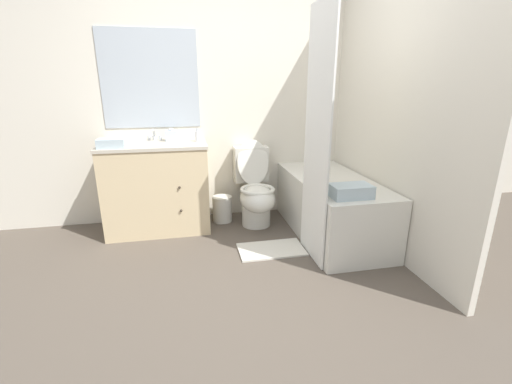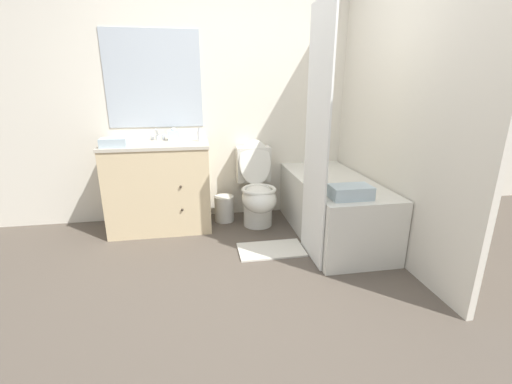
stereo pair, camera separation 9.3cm
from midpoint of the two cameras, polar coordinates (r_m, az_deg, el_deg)
ground_plane at (r=2.52m, az=-0.39°, el=-16.83°), size 14.00×14.00×0.00m
wall_back at (r=3.73m, az=-5.80°, el=14.86°), size 8.00×0.06×2.50m
wall_right at (r=3.32m, az=19.22°, el=13.65°), size 0.05×2.64×2.50m
vanity_cabinet at (r=3.55m, az=-16.84°, el=0.89°), size 1.00×0.59×0.88m
sink_faucet at (r=3.64m, az=-17.27°, el=8.77°), size 0.14×0.12×0.12m
toilet at (r=3.56m, az=-0.87°, el=0.14°), size 0.36×0.68×0.87m
bathtub at (r=3.41m, az=11.56°, el=-2.28°), size 0.67×1.48×0.56m
shower_curtain at (r=2.73m, az=9.16°, el=8.49°), size 0.01×0.51×2.00m
wastebasket at (r=3.71m, az=-6.36°, el=-2.81°), size 0.21×0.21×0.28m
tissue_box at (r=3.57m, az=-14.67°, el=9.11°), size 0.11×0.13×0.13m
soap_dispenser at (r=3.45m, az=-10.43°, el=9.20°), size 0.05×0.05×0.13m
hand_towel_folded at (r=3.33m, az=-23.73°, el=7.43°), size 0.23×0.16×0.08m
bath_towel_folded at (r=2.79m, az=14.61°, el=0.14°), size 0.32×0.20×0.10m
bath_mat at (r=3.11m, az=1.69°, el=-9.55°), size 0.58×0.34×0.02m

